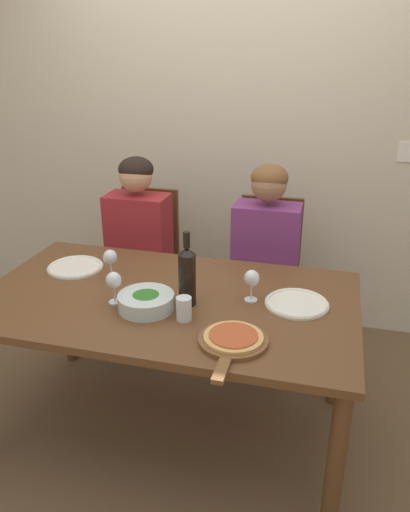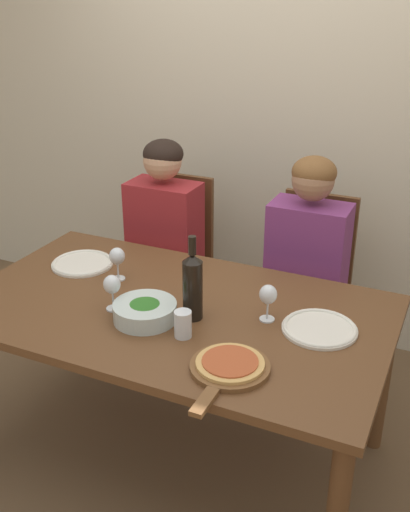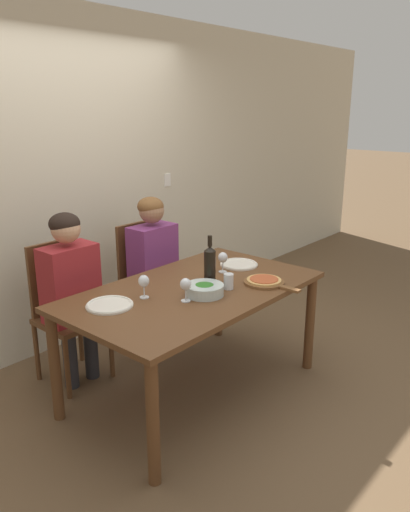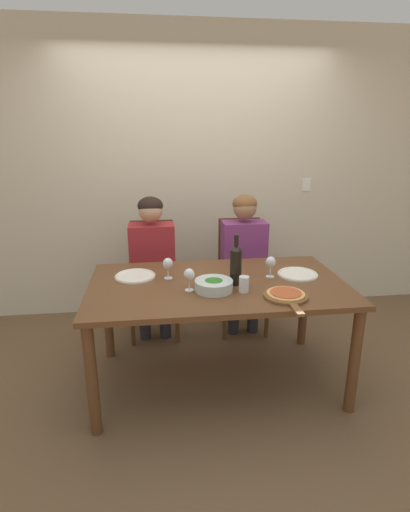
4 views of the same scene
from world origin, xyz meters
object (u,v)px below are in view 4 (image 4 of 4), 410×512
(chair_left, at_px, (153,274))
(chair_right, at_px, (241,271))
(person_woman, at_px, (152,255))
(wine_bottle, at_px, (236,264))
(pizza_on_board, at_px, (286,296))
(wine_glass_right, at_px, (271,263))
(person_man, at_px, (244,252))
(wine_glass_centre, at_px, (189,275))
(dinner_plate_left, at_px, (135,276))
(wine_glass_left, at_px, (168,264))
(dinner_plate_right, at_px, (298,274))
(water_tumbler, at_px, (244,284))
(broccoli_bowl, at_px, (214,285))

(chair_left, height_order, chair_right, same)
(person_woman, relative_size, wine_bottle, 3.61)
(person_woman, xyz_separation_m, pizza_on_board, (0.82, -1.06, 0.03))
(chair_right, height_order, person_woman, person_woman)
(person_woman, relative_size, pizza_on_board, 3.01)
(wine_glass_right, bearing_deg, person_man, 92.91)
(person_man, distance_m, wine_glass_centre, 1.03)
(dinner_plate_left, relative_size, wine_glass_left, 1.90)
(chair_left, distance_m, wine_glass_left, 0.82)
(chair_left, relative_size, dinner_plate_right, 3.52)
(wine_glass_right, relative_size, water_tumbler, 1.45)
(dinner_plate_right, distance_m, wine_glass_left, 0.93)
(wine_glass_right, bearing_deg, water_tumbler, -135.00)
(chair_left, bearing_deg, broccoli_bowl, -68.29)
(dinner_plate_left, distance_m, pizza_on_board, 1.07)
(pizza_on_board, bearing_deg, wine_bottle, 134.58)
(wine_glass_left, bearing_deg, water_tumbler, -32.71)
(dinner_plate_right, bearing_deg, wine_glass_right, -177.76)
(person_man, xyz_separation_m, wine_glass_left, (-0.68, -0.62, 0.12))
(broccoli_bowl, bearing_deg, wine_glass_left, 137.95)
(wine_glass_left, bearing_deg, pizza_on_board, -31.37)
(person_man, xyz_separation_m, wine_bottle, (-0.24, -0.79, 0.16))
(broccoli_bowl, height_order, wine_glass_centre, wine_glass_centre)
(person_man, height_order, wine_bottle, person_man)
(chair_left, xyz_separation_m, pizza_on_board, (0.82, -1.17, 0.25))
(broccoli_bowl, distance_m, wine_glass_right, 0.48)
(chair_left, height_order, broccoli_bowl, chair_left)
(pizza_on_board, xyz_separation_m, wine_glass_right, (0.01, 0.37, 0.09))
(person_woman, xyz_separation_m, broccoli_bowl, (0.40, -0.88, 0.05))
(person_woman, xyz_separation_m, wine_glass_right, (0.83, -0.68, 0.12))
(dinner_plate_left, relative_size, water_tumbler, 2.74)
(chair_right, relative_size, pizza_on_board, 2.43)
(broccoli_bowl, height_order, wine_glass_right, wine_glass_right)
(chair_right, distance_m, dinner_plate_right, 0.86)
(person_woman, xyz_separation_m, person_man, (0.80, 0.00, 0.00))
(person_man, bearing_deg, chair_left, 171.64)
(dinner_plate_right, xyz_separation_m, wine_glass_right, (-0.21, -0.01, 0.10))
(dinner_plate_right, height_order, water_tumbler, water_tumbler)
(person_man, relative_size, pizza_on_board, 3.01)
(chair_right, xyz_separation_m, wine_glass_right, (0.03, -0.80, 0.34))
(chair_right, bearing_deg, wine_glass_left, -132.77)
(wine_bottle, xyz_separation_m, dinner_plate_left, (-0.68, 0.22, -0.13))
(pizza_on_board, height_order, wine_glass_centre, wine_glass_centre)
(person_man, bearing_deg, wine_glass_left, -137.70)
(pizza_on_board, xyz_separation_m, water_tumbler, (-0.24, 0.13, 0.04))
(dinner_plate_right, distance_m, water_tumbler, 0.52)
(person_woman, bearing_deg, chair_right, 8.36)
(chair_right, distance_m, person_woman, 0.83)
(person_woman, height_order, wine_glass_left, person_woman)
(person_man, xyz_separation_m, dinner_plate_right, (0.24, -0.67, 0.02))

